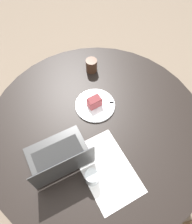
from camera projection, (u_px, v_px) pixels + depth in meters
ground_plane at (97, 164)px, 1.91m from camera, size 12.00×12.00×0.00m
dining_table at (97, 133)px, 1.38m from camera, size 1.31×1.31×0.73m
paper_document at (107, 169)px, 1.15m from camera, size 0.45×0.35×0.00m
plate at (95, 105)px, 1.35m from camera, size 0.24×0.24×0.01m
cake_slice at (94, 102)px, 1.32m from camera, size 0.07×0.09×0.06m
fork at (103, 103)px, 1.35m from camera, size 0.13×0.14×0.00m
coffee_glass at (92, 65)px, 1.47m from camera, size 0.08×0.08×0.09m
water_glass at (92, 178)px, 1.08m from camera, size 0.07×0.07×0.09m
laptop at (60, 158)px, 1.15m from camera, size 0.32×0.38×0.21m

